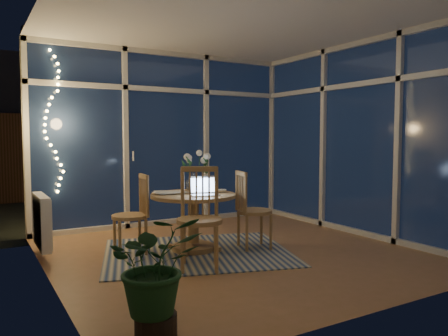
{
  "coord_description": "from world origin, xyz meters",
  "views": [
    {
      "loc": [
        -2.59,
        -4.19,
        1.32
      ],
      "look_at": [
        -0.0,
        0.25,
        0.96
      ],
      "focal_mm": 35.0,
      "sensor_mm": 36.0,
      "label": 1
    }
  ],
  "objects_px": {
    "chair_front": "(199,218)",
    "dining_table": "(193,222)",
    "chair_left": "(130,214)",
    "laptop": "(205,185)",
    "flower_vase": "(193,182)",
    "chair_right": "(254,209)",
    "potted_plant": "(155,281)"
  },
  "relations": [
    {
      "from": "chair_left",
      "to": "laptop",
      "type": "xyz_separation_m",
      "value": [
        0.73,
        -0.41,
        0.32
      ]
    },
    {
      "from": "chair_left",
      "to": "chair_right",
      "type": "distance_m",
      "value": 1.44
    },
    {
      "from": "chair_left",
      "to": "potted_plant",
      "type": "xyz_separation_m",
      "value": [
        -0.51,
        -2.08,
        -0.08
      ]
    },
    {
      "from": "chair_right",
      "to": "flower_vase",
      "type": "xyz_separation_m",
      "value": [
        -0.53,
        0.55,
        0.3
      ]
    },
    {
      "from": "chair_front",
      "to": "laptop",
      "type": "xyz_separation_m",
      "value": [
        0.31,
        0.48,
        0.26
      ]
    },
    {
      "from": "dining_table",
      "to": "chair_right",
      "type": "distance_m",
      "value": 0.73
    },
    {
      "from": "laptop",
      "to": "potted_plant",
      "type": "height_order",
      "value": "laptop"
    },
    {
      "from": "chair_front",
      "to": "laptop",
      "type": "relative_size",
      "value": 3.33
    },
    {
      "from": "chair_right",
      "to": "potted_plant",
      "type": "relative_size",
      "value": 1.23
    },
    {
      "from": "chair_front",
      "to": "dining_table",
      "type": "bearing_deg",
      "value": 96.08
    },
    {
      "from": "dining_table",
      "to": "laptop",
      "type": "distance_m",
      "value": 0.49
    },
    {
      "from": "potted_plant",
      "to": "chair_left",
      "type": "bearing_deg",
      "value": 76.29
    },
    {
      "from": "chair_left",
      "to": "potted_plant",
      "type": "bearing_deg",
      "value": -8.55
    },
    {
      "from": "chair_front",
      "to": "flower_vase",
      "type": "relative_size",
      "value": 4.93
    },
    {
      "from": "chair_front",
      "to": "laptop",
      "type": "height_order",
      "value": "chair_front"
    },
    {
      "from": "chair_left",
      "to": "flower_vase",
      "type": "relative_size",
      "value": 4.35
    },
    {
      "from": "chair_right",
      "to": "flower_vase",
      "type": "relative_size",
      "value": 4.46
    },
    {
      "from": "flower_vase",
      "to": "chair_right",
      "type": "bearing_deg",
      "value": -45.8
    },
    {
      "from": "chair_front",
      "to": "chair_right",
      "type": "bearing_deg",
      "value": 50.85
    },
    {
      "from": "chair_left",
      "to": "potted_plant",
      "type": "distance_m",
      "value": 2.14
    },
    {
      "from": "potted_plant",
      "to": "laptop",
      "type": "bearing_deg",
      "value": 53.35
    },
    {
      "from": "chair_left",
      "to": "chair_right",
      "type": "relative_size",
      "value": 0.98
    },
    {
      "from": "flower_vase",
      "to": "dining_table",
      "type": "bearing_deg",
      "value": -116.53
    },
    {
      "from": "chair_left",
      "to": "dining_table",
      "type": "bearing_deg",
      "value": 77.31
    },
    {
      "from": "dining_table",
      "to": "chair_front",
      "type": "distance_m",
      "value": 0.74
    },
    {
      "from": "dining_table",
      "to": "chair_right",
      "type": "xyz_separation_m",
      "value": [
        0.67,
        -0.27,
        0.14
      ]
    },
    {
      "from": "potted_plant",
      "to": "dining_table",
      "type": "bearing_deg",
      "value": 57.31
    },
    {
      "from": "chair_left",
      "to": "chair_front",
      "type": "height_order",
      "value": "chair_front"
    },
    {
      "from": "flower_vase",
      "to": "potted_plant",
      "type": "relative_size",
      "value": 0.28
    },
    {
      "from": "dining_table",
      "to": "flower_vase",
      "type": "xyz_separation_m",
      "value": [
        0.14,
        0.28,
        0.44
      ]
    },
    {
      "from": "chair_right",
      "to": "laptop",
      "type": "bearing_deg",
      "value": 96.03
    },
    {
      "from": "dining_table",
      "to": "laptop",
      "type": "bearing_deg",
      "value": -75.66
    }
  ]
}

